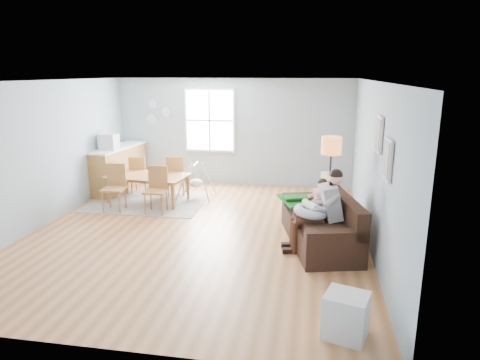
% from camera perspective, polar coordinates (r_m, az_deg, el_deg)
% --- Properties ---
extents(room, '(8.40, 9.40, 3.90)m').
position_cam_1_polar(room, '(7.43, -6.01, 10.86)').
color(room, '#A06438').
extents(window, '(1.32, 0.08, 1.62)m').
position_cam_1_polar(window, '(10.99, -4.05, 7.93)').
color(window, silver).
rests_on(window, room).
extents(pictures, '(0.05, 1.34, 0.74)m').
position_cam_1_polar(pictures, '(6.25, 18.54, 4.31)').
color(pictures, silver).
rests_on(pictures, room).
extents(wall_plates, '(0.67, 0.02, 0.66)m').
position_cam_1_polar(wall_plates, '(11.39, -11.02, 8.84)').
color(wall_plates, '#A6C1C7').
rests_on(wall_plates, room).
extents(sofa, '(1.41, 2.33, 0.88)m').
position_cam_1_polar(sofa, '(7.43, 11.00, -6.02)').
color(sofa, black).
rests_on(sofa, room).
extents(green_throw, '(1.23, 1.16, 0.04)m').
position_cam_1_polar(green_throw, '(7.99, 9.20, -2.61)').
color(green_throw, '#114E14').
rests_on(green_throw, sofa).
extents(beige_pillow, '(0.28, 0.55, 0.53)m').
position_cam_1_polar(beige_pillow, '(7.86, 11.72, -1.16)').
color(beige_pillow, beige).
rests_on(beige_pillow, sofa).
extents(father, '(0.99, 0.52, 1.37)m').
position_cam_1_polar(father, '(6.97, 10.69, -3.63)').
color(father, gray).
rests_on(father, sofa).
extents(nursing_pillow, '(0.69, 0.68, 0.22)m').
position_cam_1_polar(nursing_pillow, '(6.95, 9.38, -4.18)').
color(nursing_pillow, silver).
rests_on(nursing_pillow, father).
extents(infant, '(0.29, 0.38, 0.15)m').
position_cam_1_polar(infant, '(6.95, 9.26, -3.34)').
color(infant, white).
rests_on(infant, nursing_pillow).
extents(toddler, '(0.58, 0.37, 0.86)m').
position_cam_1_polar(toddler, '(7.46, 10.15, -2.41)').
color(toddler, silver).
rests_on(toddler, sofa).
extents(floor_lamp, '(0.35, 0.35, 1.75)m').
position_cam_1_polar(floor_lamp, '(7.67, 12.05, 3.44)').
color(floor_lamp, black).
rests_on(floor_lamp, room).
extents(storage_cube, '(0.55, 0.52, 0.50)m').
position_cam_1_polar(storage_cube, '(5.05, 13.84, -17.12)').
color(storage_cube, silver).
rests_on(storage_cube, room).
extents(rug, '(2.57, 1.96, 0.01)m').
position_cam_1_polar(rug, '(9.87, -12.12, -2.83)').
color(rug, gray).
rests_on(rug, room).
extents(dining_table, '(1.86, 1.18, 0.62)m').
position_cam_1_polar(dining_table, '(9.79, -12.22, -1.14)').
color(dining_table, olive).
rests_on(dining_table, rug).
extents(chair_sw, '(0.47, 0.47, 0.98)m').
position_cam_1_polar(chair_sw, '(9.36, -16.34, -0.52)').
color(chair_sw, olive).
rests_on(chair_sw, rug).
extents(chair_se, '(0.45, 0.45, 0.96)m').
position_cam_1_polar(chair_se, '(9.00, -11.03, -0.83)').
color(chair_se, olive).
rests_on(chair_se, rug).
extents(chair_nw, '(0.45, 0.45, 0.91)m').
position_cam_1_polar(chair_nw, '(10.48, -13.33, 0.97)').
color(chair_nw, olive).
rests_on(chair_nw, rug).
extents(chair_ne, '(0.48, 0.48, 0.95)m').
position_cam_1_polar(chair_ne, '(10.15, -8.52, 0.94)').
color(chair_ne, olive).
rests_on(chair_ne, rug).
extents(counter, '(0.75, 1.97, 1.08)m').
position_cam_1_polar(counter, '(10.97, -15.89, 1.56)').
color(counter, olive).
rests_on(counter, room).
extents(monitor, '(0.39, 0.37, 0.36)m').
position_cam_1_polar(monitor, '(10.53, -17.11, 4.92)').
color(monitor, '#BCBCC1').
rests_on(monitor, counter).
extents(baby_swing, '(0.82, 0.83, 0.81)m').
position_cam_1_polar(baby_swing, '(9.94, -5.90, -0.32)').
color(baby_swing, '#BCBCC1').
rests_on(baby_swing, room).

